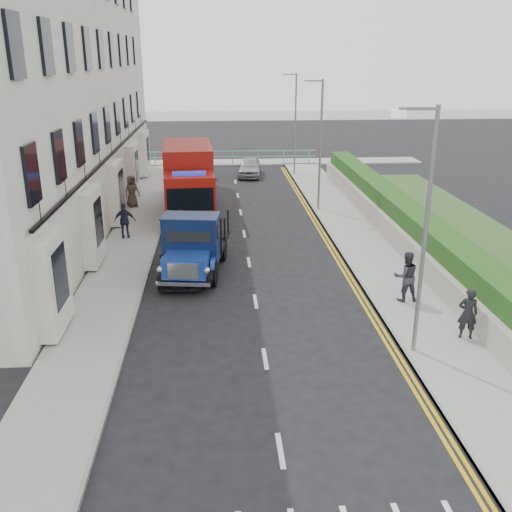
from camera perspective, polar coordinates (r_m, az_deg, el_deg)
name	(u,v)px	position (r m, az deg, el deg)	size (l,w,h in m)	color
ground	(260,327)	(18.24, 0.37, -7.12)	(120.00, 120.00, 0.00)	black
pavement_west	(132,241)	(26.82, -12.25, 1.44)	(2.40, 38.00, 0.12)	gray
pavement_east	(357,237)	(27.32, 10.09, 1.92)	(2.60, 38.00, 0.12)	gray
promenade	(232,163)	(45.99, -2.38, 9.33)	(30.00, 2.50, 0.12)	gray
sea_plane	(225,121)	(76.70, -3.09, 13.36)	(120.00, 120.00, 0.00)	slate
terrace_west	(43,77)	(30.41, -20.52, 16.44)	(6.31, 30.20, 14.25)	silver
garden_east	(398,219)	(27.61, 14.05, 3.63)	(1.45, 28.00, 1.75)	#B2AD9E
seafront_railing	(233,158)	(45.12, -2.36, 9.80)	(13.00, 0.08, 1.11)	#59B2A5
lamp_near	(422,221)	(15.81, 16.27, 3.40)	(1.23, 0.18, 7.00)	slate
lamp_mid	(319,138)	(31.02, 6.27, 11.65)	(1.23, 0.18, 7.00)	slate
lamp_far	(294,118)	(40.83, 3.80, 13.59)	(1.23, 0.18, 7.00)	slate
bedford_lorry	(193,249)	(21.97, -6.35, 0.71)	(2.72, 5.44, 2.48)	black
red_lorry	(189,180)	(30.18, -6.76, 7.54)	(2.84, 7.27, 3.74)	black
parked_car_front	(184,257)	(22.32, -7.22, -0.11)	(1.75, 4.36, 1.49)	black
parked_car_mid	(189,210)	(29.26, -6.76, 4.60)	(1.52, 4.35, 1.43)	#5686B9
parked_car_rear	(184,189)	(33.91, -7.25, 6.65)	(2.02, 4.98, 1.44)	#ADADB2
seafront_car_left	(192,165)	(41.69, -6.38, 9.02)	(2.25, 4.88, 1.36)	black
seafront_car_right	(250,167)	(40.91, -0.63, 8.90)	(1.53, 3.81, 1.30)	#99989C
pedestrian_east_near	(468,313)	(18.13, 20.42, -5.40)	(0.58, 0.38, 1.59)	black
pedestrian_east_far	(406,276)	(20.17, 14.76, -1.98)	(0.86, 0.67, 1.78)	#35303A
pedestrian_west_near	(125,221)	(26.97, -12.99, 3.45)	(0.97, 0.40, 1.65)	#1B1E31
pedestrian_west_far	(132,191)	(32.64, -12.32, 6.35)	(0.86, 0.56, 1.75)	#433830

